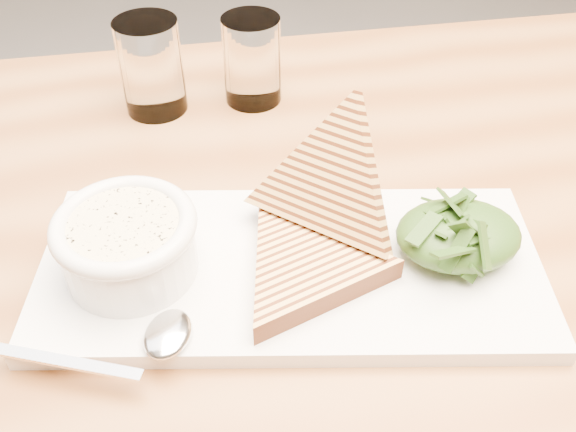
{
  "coord_description": "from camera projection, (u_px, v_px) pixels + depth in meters",
  "views": [
    {
      "loc": [
        -0.05,
        -0.51,
        1.16
      ],
      "look_at": [
        -0.01,
        -0.12,
        0.81
      ],
      "focal_mm": 40.0,
      "sensor_mm": 36.0,
      "label": 1
    }
  ],
  "objects": [
    {
      "name": "table_top",
      "position": [
        223.0,
        255.0,
        0.59
      ],
      "size": [
        1.19,
        0.83,
        0.04
      ],
      "primitive_type": "cube",
      "rotation": [
        0.0,
        0.0,
        0.06
      ],
      "color": "brown",
      "rests_on": "ground"
    },
    {
      "name": "table_leg_br",
      "position": [
        525.0,
        247.0,
        1.14
      ],
      "size": [
        0.06,
        0.06,
        0.72
      ],
      "primitive_type": "cylinder",
      "color": "brown",
      "rests_on": "ground"
    },
    {
      "name": "platter",
      "position": [
        291.0,
        268.0,
        0.54
      ],
      "size": [
        0.44,
        0.23,
        0.02
      ],
      "primitive_type": "cube",
      "rotation": [
        0.0,
        0.0,
        -0.11
      ],
      "color": "silver",
      "rests_on": "table_top"
    },
    {
      "name": "soup_bowl",
      "position": [
        129.0,
        251.0,
        0.52
      ],
      "size": [
        0.11,
        0.11,
        0.04
      ],
      "primitive_type": "cylinder",
      "color": "silver",
      "rests_on": "platter"
    },
    {
      "name": "soup",
      "position": [
        124.0,
        227.0,
        0.5
      ],
      "size": [
        0.09,
        0.09,
        0.01
      ],
      "primitive_type": "cylinder",
      "color": "beige",
      "rests_on": "soup_bowl"
    },
    {
      "name": "bowl_rim",
      "position": [
        123.0,
        225.0,
        0.5
      ],
      "size": [
        0.12,
        0.12,
        0.01
      ],
      "primitive_type": "torus",
      "color": "silver",
      "rests_on": "soup_bowl"
    },
    {
      "name": "sandwich_flat",
      "position": [
        306.0,
        269.0,
        0.52
      ],
      "size": [
        0.21,
        0.21,
        0.02
      ],
      "primitive_type": null,
      "rotation": [
        0.0,
        0.0,
        0.41
      ],
      "color": "tan",
      "rests_on": "platter"
    },
    {
      "name": "sandwich_lean",
      "position": [
        330.0,
        184.0,
        0.53
      ],
      "size": [
        0.22,
        0.22,
        0.18
      ],
      "primitive_type": null,
      "rotation": [
        1.01,
        0.0,
        -0.67
      ],
      "color": "tan",
      "rests_on": "sandwich_flat"
    },
    {
      "name": "salad_base",
      "position": [
        458.0,
        235.0,
        0.53
      ],
      "size": [
        0.11,
        0.08,
        0.04
      ],
      "primitive_type": "ellipsoid",
      "color": "black",
      "rests_on": "platter"
    },
    {
      "name": "arugula_pile",
      "position": [
        460.0,
        229.0,
        0.53
      ],
      "size": [
        0.11,
        0.1,
        0.05
      ],
      "primitive_type": null,
      "color": "#345B19",
      "rests_on": "platter"
    },
    {
      "name": "spoon_bowl",
      "position": [
        168.0,
        334.0,
        0.48
      ],
      "size": [
        0.05,
        0.06,
        0.01
      ],
      "primitive_type": "ellipsoid",
      "rotation": [
        0.0,
        0.0,
        -0.32
      ],
      "color": "silver",
      "rests_on": "platter"
    },
    {
      "name": "spoon_handle",
      "position": [
        64.0,
        361.0,
        0.46
      ],
      "size": [
        0.12,
        0.05,
        0.0
      ],
      "primitive_type": "cube",
      "rotation": [
        0.0,
        0.0,
        -0.32
      ],
      "color": "silver",
      "rests_on": "platter"
    },
    {
      "name": "glass_near",
      "position": [
        151.0,
        67.0,
        0.71
      ],
      "size": [
        0.07,
        0.07,
        0.11
      ],
      "primitive_type": "cylinder",
      "color": "white",
      "rests_on": "table_top"
    },
    {
      "name": "glass_far",
      "position": [
        252.0,
        60.0,
        0.73
      ],
      "size": [
        0.07,
        0.07,
        0.1
      ],
      "primitive_type": "cylinder",
      "color": "white",
      "rests_on": "table_top"
    }
  ]
}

